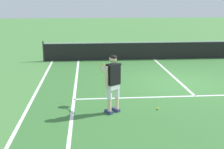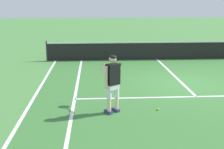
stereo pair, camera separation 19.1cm
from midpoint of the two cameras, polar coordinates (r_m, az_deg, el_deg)
ground_plane at (r=12.16m, az=13.58°, el=-1.59°), size 80.00×80.00×0.00m
court_inner_surface at (r=11.59m, az=14.46°, el=-2.41°), size 10.98×11.06×0.00m
line_service at (r=10.63m, az=16.21°, el=-4.05°), size 8.23×0.10×0.01m
line_centre_service at (r=13.56m, az=11.74°, el=0.17°), size 0.10×6.40×0.01m
line_singles_left at (r=11.05m, az=-6.32°, el=-2.85°), size 0.10×10.66×0.01m
line_doubles_left at (r=11.20m, az=-13.37°, el=-2.92°), size 0.10×10.66×0.01m
tennis_net at (r=16.50m, az=8.96°, el=4.56°), size 11.96×0.08×1.07m
tennis_player at (r=8.55m, az=0.73°, el=-1.02°), size 0.60×1.21×1.71m
tennis_ball_near_feet at (r=9.13m, az=9.33°, el=-6.50°), size 0.07×0.07×0.07m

